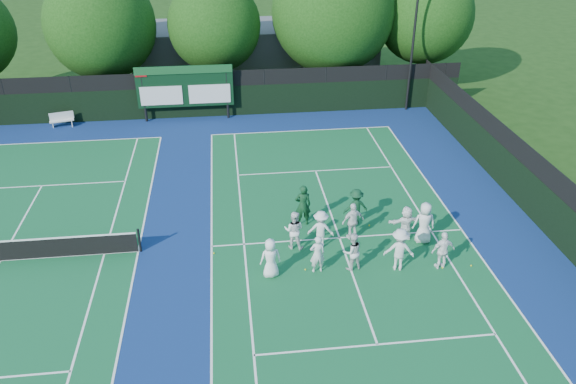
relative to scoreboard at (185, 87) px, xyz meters
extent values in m
plane|color=#1A3A10|center=(7.01, -15.59, -2.19)|extent=(120.00, 120.00, 0.00)
cube|color=navy|center=(1.01, -14.59, -2.19)|extent=(34.00, 32.00, 0.01)
cube|color=#125A30|center=(7.01, -14.59, -2.18)|extent=(10.97, 23.77, 0.00)
cube|color=white|center=(7.01, -2.70, -2.18)|extent=(10.97, 0.08, 0.00)
cube|color=white|center=(1.53, -14.59, -2.18)|extent=(0.08, 23.77, 0.00)
cube|color=white|center=(12.50, -14.59, -2.18)|extent=(0.08, 23.77, 0.00)
cube|color=white|center=(2.90, -14.59, -2.18)|extent=(0.08, 23.77, 0.00)
cube|color=white|center=(11.13, -14.59, -2.18)|extent=(0.08, 23.77, 0.00)
cube|color=white|center=(7.01, -20.99, -2.18)|extent=(8.23, 0.08, 0.00)
cube|color=white|center=(7.01, -8.19, -2.18)|extent=(8.23, 0.08, 0.00)
cube|color=white|center=(7.01, -14.59, -2.18)|extent=(0.08, 12.80, 0.00)
cube|color=#125A30|center=(-6.99, -14.59, -2.18)|extent=(10.97, 23.77, 0.00)
cube|color=white|center=(-6.99, -2.70, -2.18)|extent=(10.97, 0.08, 0.00)
cube|color=white|center=(-1.50, -14.59, -2.18)|extent=(0.08, 23.77, 0.00)
cube|color=white|center=(-2.87, -14.59, -2.18)|extent=(0.08, 23.77, 0.00)
cube|color=white|center=(-6.99, -8.19, -2.18)|extent=(8.23, 0.08, 0.00)
cube|color=white|center=(-6.99, -14.59, -2.18)|extent=(0.08, 12.80, 0.00)
cube|color=black|center=(1.01, 0.41, -1.19)|extent=(34.00, 0.08, 2.00)
cube|color=black|center=(1.01, 0.41, 0.31)|extent=(34.00, 0.05, 1.00)
cube|color=black|center=(16.01, -14.59, -1.19)|extent=(0.08, 32.00, 2.00)
cube|color=black|center=(16.01, -14.59, 0.31)|extent=(0.05, 32.00, 1.00)
cylinder|color=black|center=(-2.59, 0.01, -0.44)|extent=(0.16, 0.16, 3.50)
cylinder|color=black|center=(2.61, 0.01, -0.44)|extent=(0.16, 0.16, 3.50)
cube|color=black|center=(0.01, 0.01, 0.01)|extent=(6.00, 0.15, 2.60)
cube|color=#164D23|center=(0.01, -0.09, 1.11)|extent=(6.00, 0.05, 0.50)
cube|color=silver|center=(-1.49, -0.09, -0.49)|extent=(2.60, 0.04, 1.20)
cube|color=silver|center=(1.51, -0.09, -0.49)|extent=(2.60, 0.04, 1.20)
cube|color=#A60D12|center=(-2.59, -0.09, 1.01)|extent=(0.70, 0.04, 0.50)
cube|color=#5E5E63|center=(5.01, 8.41, -0.19)|extent=(18.00, 6.00, 4.00)
cylinder|color=black|center=(14.51, 0.11, 2.81)|extent=(0.16, 0.16, 10.00)
cylinder|color=black|center=(-1.39, -14.59, -1.64)|extent=(0.10, 0.10, 1.10)
cube|color=silver|center=(-7.72, -0.29, -1.79)|extent=(1.49, 0.74, 0.06)
cube|color=silver|center=(-7.72, -0.14, -1.52)|extent=(1.41, 0.42, 0.48)
cube|color=silver|center=(-8.30, -0.29, -2.00)|extent=(0.14, 0.34, 0.38)
cube|color=silver|center=(-7.14, -0.29, -2.00)|extent=(0.14, 0.34, 0.38)
cylinder|color=black|center=(-5.30, 3.91, -0.88)|extent=(0.44, 0.44, 2.62)
sphere|color=#123A0D|center=(-5.30, 3.91, 3.10)|extent=(7.13, 7.13, 7.13)
sphere|color=#123A0D|center=(-4.70, 4.21, 2.39)|extent=(4.99, 4.99, 4.99)
cylinder|color=black|center=(2.03, 3.91, -0.82)|extent=(0.44, 0.44, 2.74)
sphere|color=#123A0D|center=(2.03, 3.91, 2.86)|extent=(6.18, 6.18, 6.18)
sphere|color=#123A0D|center=(2.63, 4.21, 2.24)|extent=(4.33, 4.33, 4.33)
cylinder|color=black|center=(10.02, 3.91, -0.87)|extent=(0.44, 0.44, 2.64)
sphere|color=#123A0D|center=(10.02, 3.91, 3.57)|extent=(8.32, 8.32, 8.32)
sphere|color=#123A0D|center=(10.62, 4.21, 2.73)|extent=(5.82, 5.82, 5.82)
cylinder|color=black|center=(16.51, 3.91, -0.75)|extent=(0.44, 0.44, 2.88)
sphere|color=#123A0D|center=(16.51, 3.91, 3.16)|extent=(6.60, 6.60, 6.60)
sphere|color=#123A0D|center=(17.11, 4.21, 2.50)|extent=(4.62, 4.62, 4.62)
sphere|color=yellow|center=(5.22, -16.67, -2.16)|extent=(0.07, 0.07, 0.07)
sphere|color=yellow|center=(8.52, -13.80, -2.16)|extent=(0.07, 0.07, 0.07)
sphere|color=yellow|center=(11.85, -17.20, -2.16)|extent=(0.07, 0.07, 0.07)
sphere|color=yellow|center=(1.63, -15.12, -2.16)|extent=(0.07, 0.07, 0.07)
sphere|color=yellow|center=(5.85, -12.51, -2.16)|extent=(0.07, 0.07, 0.07)
sphere|color=yellow|center=(10.66, -17.19, -2.16)|extent=(0.07, 0.07, 0.07)
imported|color=white|center=(3.83, -16.85, -1.36)|extent=(0.88, 0.64, 1.67)
imported|color=silver|center=(5.66, -16.79, -1.37)|extent=(0.63, 0.44, 1.65)
imported|color=silver|center=(7.05, -16.76, -1.38)|extent=(0.90, 0.78, 1.61)
imported|color=silver|center=(8.86, -16.99, -1.28)|extent=(1.30, 0.91, 1.83)
imported|color=white|center=(10.59, -17.13, -1.36)|extent=(1.01, 0.52, 1.66)
imported|color=white|center=(4.97, -15.04, -1.33)|extent=(0.99, 0.87, 1.72)
imported|color=silver|center=(6.08, -15.10, -1.34)|extent=(1.21, 0.86, 1.69)
imported|color=white|center=(7.54, -14.64, -1.34)|extent=(1.07, 0.65, 1.71)
imported|color=white|center=(9.75, -14.98, -1.40)|extent=(1.51, 0.61, 1.59)
imported|color=silver|center=(10.45, -15.26, -1.25)|extent=(0.97, 0.67, 1.88)
imported|color=#0F371C|center=(5.59, -13.28, -1.21)|extent=(0.72, 0.47, 1.96)
imported|color=#0F3A20|center=(7.93, -13.48, -1.34)|extent=(1.17, 0.76, 1.71)
camera|label=1|loc=(2.43, -34.34, 11.34)|focal=35.00mm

